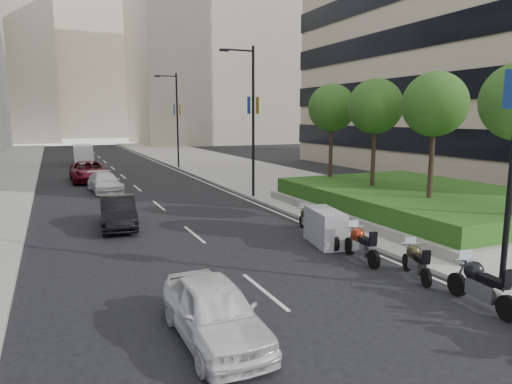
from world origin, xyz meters
TOP-DOWN VIEW (x-y plane):
  - ground at (0.00, 0.00)m, footprint 160.00×160.00m
  - sidewalk_right at (9.00, 30.00)m, footprint 10.00×100.00m
  - lane_edge at (3.70, 30.00)m, footprint 0.12×100.00m
  - lane_centre at (-1.50, 30.00)m, footprint 0.12×100.00m
  - building_cream_right at (22.00, 80.00)m, footprint 28.00×24.00m
  - building_cream_centre at (2.00, 120.00)m, footprint 30.00×24.00m
  - planter at (10.00, 10.00)m, footprint 10.00×14.00m
  - hedge at (10.00, 10.00)m, footprint 9.40×13.40m
  - tree_1 at (8.50, 8.00)m, footprint 2.80×2.80m
  - tree_2 at (8.50, 12.00)m, footprint 2.80×2.80m
  - tree_3 at (8.50, 16.00)m, footprint 2.80×2.80m
  - lamp_post_1 at (4.14, 18.00)m, footprint 2.34×0.45m
  - lamp_post_2 at (4.14, 36.00)m, footprint 2.34×0.45m
  - motorcycle_2 at (3.14, 0.73)m, footprint 0.78×2.35m
  - motorcycle_3 at (3.21, 3.10)m, footprint 0.89×1.91m
  - motorcycle_4 at (2.70, 5.18)m, footprint 0.75×2.24m
  - motorcycle_5 at (2.65, 7.38)m, footprint 1.34×2.42m
  - motorcycle_6 at (3.12, 9.54)m, footprint 0.70×1.94m
  - car_a at (-3.72, 1.84)m, footprint 1.65×4.04m
  - car_b at (-4.25, 13.59)m, footprint 1.81×4.32m
  - car_c at (-3.73, 24.13)m, footprint 2.15×4.53m
  - car_d at (-4.30, 29.99)m, footprint 2.71×5.70m
  - delivery_van at (-3.83, 44.20)m, footprint 1.96×4.85m

SIDE VIEW (x-z plane):
  - ground at x=0.00m, z-range 0.00..0.00m
  - lane_edge at x=3.70m, z-range 0.00..0.01m
  - lane_centre at x=-1.50m, z-range 0.00..0.01m
  - sidewalk_right at x=9.00m, z-range 0.00..0.15m
  - planter at x=10.00m, z-range 0.15..0.55m
  - motorcycle_6 at x=3.12m, z-range 0.03..1.01m
  - motorcycle_3 at x=3.21m, z-range 0.03..1.03m
  - motorcycle_4 at x=2.70m, z-range 0.04..1.16m
  - motorcycle_2 at x=3.14m, z-range 0.04..1.21m
  - car_c at x=-3.73m, z-range 0.00..1.27m
  - car_a at x=-3.72m, z-range 0.00..1.37m
  - motorcycle_5 at x=2.65m, z-range 0.00..1.39m
  - car_b at x=-4.25m, z-range 0.00..1.39m
  - car_d at x=-4.30m, z-range 0.00..1.57m
  - delivery_van at x=-3.83m, z-range -0.07..1.95m
  - hedge at x=10.00m, z-range 0.55..1.35m
  - lamp_post_1 at x=4.14m, z-range 0.57..9.57m
  - lamp_post_2 at x=4.14m, z-range 0.57..9.57m
  - tree_1 at x=8.50m, z-range 2.27..8.57m
  - tree_2 at x=8.50m, z-range 2.27..8.57m
  - tree_3 at x=8.50m, z-range 2.27..8.57m
  - building_cream_right at x=22.00m, z-range 0.00..36.00m
  - building_cream_centre at x=2.00m, z-range 0.00..38.00m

